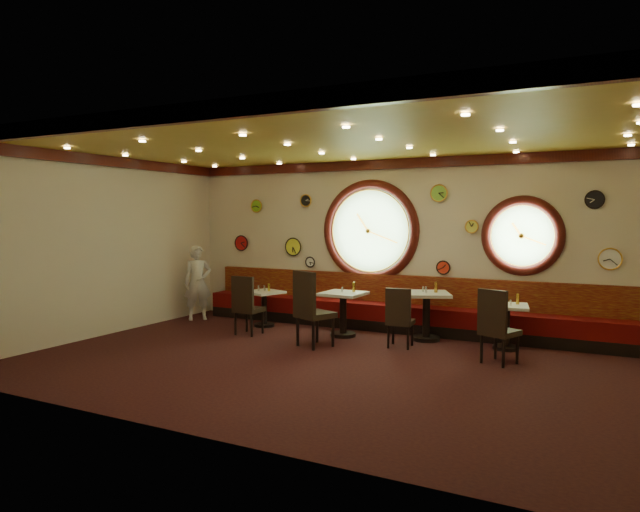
{
  "coord_description": "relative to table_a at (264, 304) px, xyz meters",
  "views": [
    {
      "loc": [
        3.59,
        -7.25,
        2.13
      ],
      "look_at": [
        -0.57,
        0.8,
        1.5
      ],
      "focal_mm": 32.0,
      "sensor_mm": 36.0,
      "label": 1
    }
  ],
  "objects": [
    {
      "name": "floor",
      "position": [
        2.39,
        -1.97,
        -0.44
      ],
      "size": [
        9.0,
        6.0,
        0.0
      ],
      "primitive_type": "cube",
      "color": "black",
      "rests_on": "ground"
    },
    {
      "name": "ceiling",
      "position": [
        2.39,
        -1.97,
        2.76
      ],
      "size": [
        9.0,
        6.0,
        0.02
      ],
      "primitive_type": "cube",
      "color": "gold",
      "rests_on": "wall_back"
    },
    {
      "name": "wall_back",
      "position": [
        2.39,
        1.03,
        1.16
      ],
      "size": [
        9.0,
        0.02,
        3.2
      ],
      "primitive_type": "cube",
      "color": "beige",
      "rests_on": "floor"
    },
    {
      "name": "wall_front",
      "position": [
        2.39,
        -4.97,
        1.16
      ],
      "size": [
        9.0,
        0.02,
        3.2
      ],
      "primitive_type": "cube",
      "color": "beige",
      "rests_on": "floor"
    },
    {
      "name": "wall_left",
      "position": [
        -2.11,
        -1.97,
        1.16
      ],
      "size": [
        0.02,
        6.0,
        3.2
      ],
      "primitive_type": "cube",
      "color": "beige",
      "rests_on": "floor"
    },
    {
      "name": "molding_back",
      "position": [
        2.39,
        0.98,
        2.67
      ],
      "size": [
        9.0,
        0.1,
        0.18
      ],
      "primitive_type": "cube",
      "color": "#3C0E0A",
      "rests_on": "wall_back"
    },
    {
      "name": "molding_front",
      "position": [
        2.39,
        -4.92,
        2.67
      ],
      "size": [
        9.0,
        0.1,
        0.18
      ],
      "primitive_type": "cube",
      "color": "#3C0E0A",
      "rests_on": "wall_back"
    },
    {
      "name": "molding_left",
      "position": [
        -2.06,
        -1.97,
        2.67
      ],
      "size": [
        0.1,
        6.0,
        0.18
      ],
      "primitive_type": "cube",
      "color": "#3C0E0A",
      "rests_on": "wall_back"
    },
    {
      "name": "banquette_base",
      "position": [
        2.39,
        0.75,
        -0.34
      ],
      "size": [
        8.0,
        0.55,
        0.2
      ],
      "primitive_type": "cube",
      "color": "black",
      "rests_on": "floor"
    },
    {
      "name": "banquette_seat",
      "position": [
        2.39,
        0.75,
        -0.09
      ],
      "size": [
        8.0,
        0.55,
        0.3
      ],
      "primitive_type": "cube",
      "color": "#540708",
      "rests_on": "banquette_base"
    },
    {
      "name": "banquette_back",
      "position": [
        2.39,
        0.97,
        0.31
      ],
      "size": [
        8.0,
        0.1,
        0.55
      ],
      "primitive_type": "cube",
      "color": "#5C070C",
      "rests_on": "wall_back"
    },
    {
      "name": "porthole_left_glass",
      "position": [
        1.79,
        1.02,
        1.41
      ],
      "size": [
        1.66,
        0.02,
        1.66
      ],
      "primitive_type": "cylinder",
      "rotation": [
        1.57,
        0.0,
        0.0
      ],
      "color": "#83BE72",
      "rests_on": "wall_back"
    },
    {
      "name": "porthole_left_frame",
      "position": [
        1.79,
        1.01,
        1.41
      ],
      "size": [
        1.98,
        0.18,
        1.98
      ],
      "primitive_type": "torus",
      "rotation": [
        1.57,
        0.0,
        0.0
      ],
      "color": "#3C0E0A",
      "rests_on": "wall_back"
    },
    {
      "name": "porthole_left_ring",
      "position": [
        1.79,
        0.98,
        1.41
      ],
      "size": [
        1.61,
        0.03,
        1.61
      ],
      "primitive_type": "torus",
      "rotation": [
        1.57,
        0.0,
        0.0
      ],
      "color": "gold",
      "rests_on": "wall_back"
    },
    {
      "name": "porthole_right_glass",
      "position": [
        4.59,
        1.02,
        1.36
      ],
      "size": [
        1.1,
        0.02,
        1.1
      ],
      "primitive_type": "cylinder",
      "rotation": [
        1.57,
        0.0,
        0.0
      ],
      "color": "#83BE72",
      "rests_on": "wall_back"
    },
    {
      "name": "porthole_right_frame",
      "position": [
        4.59,
        1.01,
        1.36
      ],
      "size": [
        1.38,
        0.18,
        1.38
      ],
      "primitive_type": "torus",
      "rotation": [
        1.57,
        0.0,
        0.0
      ],
      "color": "#3C0E0A",
      "rests_on": "wall_back"
    },
    {
      "name": "porthole_right_ring",
      "position": [
        4.59,
        0.98,
        1.36
      ],
      "size": [
        1.09,
        0.03,
        1.09
      ],
      "primitive_type": "torus",
      "rotation": [
        1.57,
        0.0,
        0.0
      ],
      "color": "gold",
      "rests_on": "wall_back"
    },
    {
      "name": "wall_clock_0",
      "position": [
        0.49,
        0.99,
        0.76
      ],
      "size": [
        0.2,
        0.03,
        0.2
      ],
      "primitive_type": "cylinder",
      "rotation": [
        1.57,
        0.0,
        0.0
      ],
      "color": "silver",
      "rests_on": "wall_back"
    },
    {
      "name": "wall_clock_1",
      "position": [
        3.24,
        0.99,
        0.76
      ],
      "size": [
        0.24,
        0.03,
        0.24
      ],
      "primitive_type": "cylinder",
      "rotation": [
        1.57,
        0.0,
        0.0
      ],
      "color": "red",
      "rests_on": "wall_back"
    },
    {
      "name": "wall_clock_2",
      "position": [
        -1.21,
        0.99,
        1.11
      ],
      "size": [
        0.32,
        0.03,
        0.32
      ],
      "primitive_type": "cylinder",
      "rotation": [
        1.57,
        0.0,
        0.0
      ],
      "color": "red",
      "rests_on": "wall_back"
    },
    {
      "name": "wall_clock_3",
      "position": [
        0.39,
        0.99,
        2.01
      ],
      "size": [
        0.24,
        0.03,
        0.24
      ],
      "primitive_type": "cylinder",
      "rotation": [
        1.57,
        0.0,
        0.0
      ],
      "color": "black",
      "rests_on": "wall_back"
    },
    {
      "name": "wall_clock_4",
      "position": [
        3.74,
        0.99,
        1.51
      ],
      "size": [
        0.22,
        0.03,
        0.22
      ],
      "primitive_type": "cylinder",
      "rotation": [
        1.57,
        0.0,
        0.0
      ],
      "color": "#E5E44C",
      "rests_on": "wall_back"
    },
    {
      "name": "wall_clock_5",
      "position": [
        5.69,
        0.99,
        1.96
      ],
      "size": [
        0.28,
        0.03,
        0.28
      ],
      "primitive_type": "cylinder",
      "rotation": [
        1.57,
        0.0,
        0.0
      ],
      "color": "black",
      "rests_on": "wall_back"
    },
    {
      "name": "wall_clock_6",
      "position": [
        5.94,
        0.99,
        1.01
      ],
      "size": [
        0.34,
        0.03,
        0.34
      ],
      "primitive_type": "cylinder",
      "rotation": [
        1.57,
        0.0,
        0.0
      ],
      "color": "white",
      "rests_on": "wall_back"
    },
    {
      "name": "wall_clock_7",
      "position": [
        0.09,
        0.99,
        1.06
      ],
      "size": [
        0.36,
        0.03,
        0.36
      ],
      "primitive_type": "cylinder",
      "rotation": [
        1.57,
        0.0,
        0.0
      ],
      "color": "#F7F837",
      "rests_on": "wall_back"
    },
    {
      "name": "wall_clock_8",
      "position": [
        3.14,
        0.99,
        2.11
      ],
      "size": [
        0.3,
        0.03,
        0.3
      ],
      "primitive_type": "cylinder",
      "rotation": [
        1.57,
        0.0,
        0.0
      ],
      "color": "#82CC3F",
      "rests_on": "wall_back"
    },
    {
      "name": "wall_clock_9",
      "position": [
        -0.81,
        0.99,
        1.91
      ],
      "size": [
        0.26,
        0.03,
        0.26
      ],
      "primitive_type": "cylinder",
      "rotation": [
        1.57,
        0.0,
        0.0
      ],
      "color": "#7CC226",
      "rests_on": "wall_back"
    },
    {
      "name": "table_a",
      "position": [
        0.0,
        0.0,
        0.0
      ],
      "size": [
        0.8,
        0.8,
        0.69
      ],
      "color": "black",
      "rests_on": "floor"
    },
    {
      "name": "table_b",
      "position": [
        1.75,
        -0.13,
        0.06
      ],
      "size": [
        0.74,
        0.74,
        0.79
      ],
      "color": "black",
      "rests_on": "floor"
    },
    {
      "name": "table_c",
      "position": [
        3.16,
        0.23,
        0.09
      ],
      "size": [
        1.0,
        1.0,
        0.83
      ],
      "color": "black",
      "rests_on": "floor"
    },
    {
      "name": "table_d",
      "position": [
        4.49,
        0.17,
        0.02
      ],
      "size": [
        0.76,
        0.76,
        0.72
      ],
      "color": "black",
      "rests_on": "floor"
    },
    {
      "name": "chair_a",
      "position": [
        0.16,
        -0.85,
        0.18
      ],
      "size": [
        0.45,
        0.45,
        0.66
      ],
      "rotation": [
        0.0,
        0.0,
        -0.0
      ],
      "color": "black",
      "rests_on": "floor"
    },
    {
      "name": "chair_b",
      "position": [
        1.63,
        -1.15,
        0.28
      ],
      "size": [
        0.69,
        0.69,
        0.77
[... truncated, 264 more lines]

